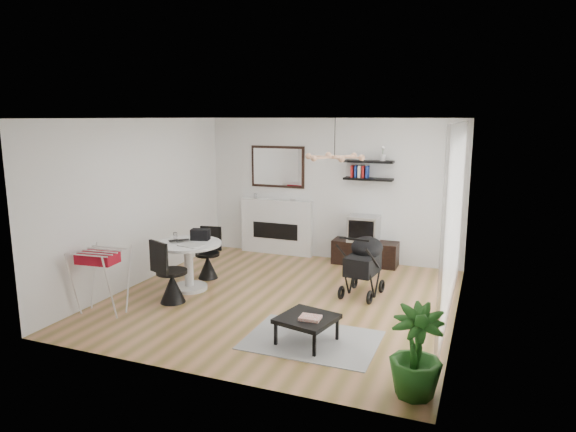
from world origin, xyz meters
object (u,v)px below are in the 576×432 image
at_px(crt_tv, 364,228).
at_px(stroller, 364,267).
at_px(coffee_table, 307,320).
at_px(dining_table, 189,259).
at_px(potted_plant, 416,352).
at_px(fireplace, 277,220).
at_px(tv_console, 365,253).
at_px(drying_rack, 102,280).

height_order(crt_tv, stroller, stroller).
height_order(crt_tv, coffee_table, crt_tv).
distance_m(crt_tv, dining_table, 3.31).
relative_size(coffee_table, potted_plant, 0.82).
bearing_deg(fireplace, tv_console, -4.46).
height_order(fireplace, coffee_table, fireplace).
xyz_separation_m(crt_tv, drying_rack, (-2.84, -3.73, -0.20)).
bearing_deg(crt_tv, stroller, -76.71).
relative_size(drying_rack, coffee_table, 1.21).
bearing_deg(fireplace, potted_plant, -53.26).
bearing_deg(dining_table, stroller, 16.62).
distance_m(drying_rack, stroller, 3.85).
bearing_deg(potted_plant, crt_tv, 109.53).
bearing_deg(dining_table, coffee_table, -26.20).
height_order(drying_rack, coffee_table, drying_rack).
bearing_deg(stroller, fireplace, 147.64).
height_order(stroller, coffee_table, stroller).
bearing_deg(coffee_table, stroller, 83.24).
xyz_separation_m(dining_table, stroller, (2.64, 0.79, -0.08)).
height_order(drying_rack, stroller, stroller).
bearing_deg(potted_plant, tv_console, 109.10).
xyz_separation_m(dining_table, potted_plant, (3.80, -1.93, -0.05)).
relative_size(fireplace, drying_rack, 2.35).
bearing_deg(stroller, dining_table, -156.91).
distance_m(fireplace, tv_console, 1.91).
distance_m(dining_table, coffee_table, 2.69).
relative_size(crt_tv, potted_plant, 0.59).
distance_m(coffee_table, potted_plant, 1.59).
bearing_deg(potted_plant, fireplace, 126.74).
xyz_separation_m(crt_tv, stroller, (0.38, -1.62, -0.26)).
relative_size(stroller, coffee_table, 1.33).
xyz_separation_m(drying_rack, stroller, (3.22, 2.11, -0.05)).
bearing_deg(potted_plant, drying_rack, 172.04).
height_order(tv_console, stroller, stroller).
height_order(tv_console, dining_table, dining_table).
height_order(tv_console, drying_rack, drying_rack).
bearing_deg(drying_rack, stroller, 27.92).
distance_m(dining_table, potted_plant, 4.27).
xyz_separation_m(tv_console, coffee_table, (0.11, -3.60, 0.07)).
bearing_deg(dining_table, potted_plant, -26.97).
bearing_deg(fireplace, crt_tv, -4.65).
xyz_separation_m(dining_table, drying_rack, (-0.57, -1.32, -0.02)).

